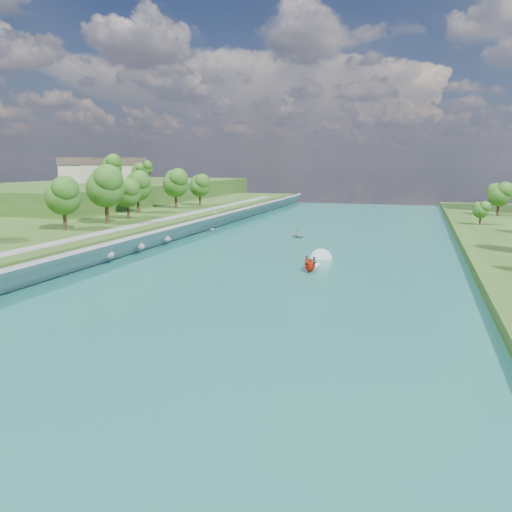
% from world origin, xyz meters
% --- Properties ---
extents(ground, '(260.00, 260.00, 0.00)m').
position_xyz_m(ground, '(0.00, 0.00, 0.00)').
color(ground, '#2D5119').
rests_on(ground, ground).
extents(river_water, '(55.00, 240.00, 0.10)m').
position_xyz_m(river_water, '(0.00, 20.00, 0.05)').
color(river_water, '#196061').
rests_on(river_water, ground).
extents(berm_west, '(45.00, 240.00, 3.50)m').
position_xyz_m(berm_west, '(-50.00, 20.00, 1.75)').
color(berm_west, '#2D5119').
rests_on(berm_west, ground).
extents(ridge_west, '(60.00, 120.00, 9.00)m').
position_xyz_m(ridge_west, '(-82.50, 95.00, 4.50)').
color(ridge_west, '#2D5119').
rests_on(ridge_west, ground).
extents(riprap_bank, '(3.90, 236.00, 4.05)m').
position_xyz_m(riprap_bank, '(-25.85, 19.03, 1.80)').
color(riprap_bank, slate).
rests_on(riprap_bank, ground).
extents(riverside_path, '(3.00, 200.00, 0.10)m').
position_xyz_m(riverside_path, '(-32.50, 20.00, 3.55)').
color(riverside_path, gray).
rests_on(riverside_path, berm_west).
extents(ridge_houses, '(29.50, 29.50, 8.40)m').
position_xyz_m(ridge_houses, '(-88.67, 100.00, 13.31)').
color(ridge_houses, beige).
rests_on(ridge_houses, ridge_west).
extents(trees_ridge, '(13.36, 37.93, 10.62)m').
position_xyz_m(trees_ridge, '(-69.69, 86.26, 13.61)').
color(trees_ridge, '#2D5015').
rests_on(trees_ridge, ridge_west).
extents(motorboat, '(3.60, 18.91, 2.20)m').
position_xyz_m(motorboat, '(5.25, 17.03, 0.79)').
color(motorboat, red).
rests_on(motorboat, river_water).
extents(raft, '(3.96, 3.86, 1.69)m').
position_xyz_m(raft, '(-4.00, 47.21, 0.49)').
color(raft, gray).
rests_on(raft, river_water).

